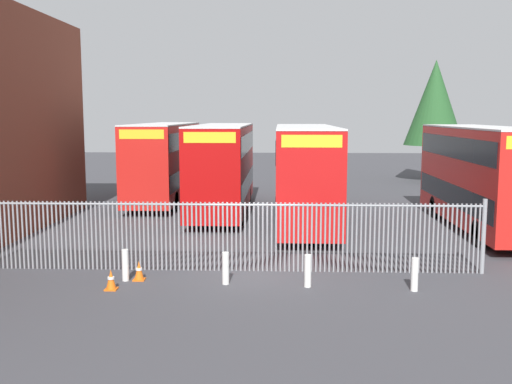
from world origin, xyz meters
TOP-DOWN VIEW (x-y plane):
  - ground_plane at (0.00, 8.00)m, footprint 100.00×100.00m
  - palisade_fence at (-0.74, 0.00)m, footprint 16.07×0.14m
  - double_decker_bus_near_gate at (2.01, 7.89)m, footprint 2.54×10.81m
  - double_decker_bus_behind_fence_left at (9.47, 7.12)m, footprint 2.54×10.81m
  - double_decker_bus_behind_fence_right at (-5.61, 14.77)m, footprint 2.54×10.81m
  - double_decker_bus_far_back at (-1.95, 11.04)m, footprint 2.54×10.81m
  - bollard_near_left at (-3.68, -1.26)m, footprint 0.20×0.20m
  - bollard_center_front at (-0.67, -1.50)m, footprint 0.20×0.20m
  - bollard_near_right at (1.72, -1.68)m, footprint 0.20×0.20m
  - bollard_far_right at (4.70, -1.95)m, footprint 0.20×0.20m
  - traffic_cone_by_gate at (-3.86, -2.18)m, footprint 0.34×0.34m
  - traffic_cone_mid_forecourt at (-3.29, -1.19)m, footprint 0.34×0.34m
  - tree_tall_back at (12.17, 25.69)m, footprint 4.31×4.31m

SIDE VIEW (x-z plane):
  - ground_plane at x=0.00m, z-range 0.00..0.00m
  - traffic_cone_by_gate at x=-3.86m, z-range -0.01..0.58m
  - traffic_cone_mid_forecourt at x=-3.29m, z-range -0.01..0.58m
  - bollard_near_left at x=-3.68m, z-range 0.00..0.95m
  - bollard_center_front at x=-0.67m, z-range 0.00..0.95m
  - bollard_near_right at x=1.72m, z-range 0.00..0.95m
  - bollard_far_right at x=4.70m, z-range 0.00..0.95m
  - palisade_fence at x=-0.74m, z-range 0.01..2.36m
  - double_decker_bus_near_gate at x=2.01m, z-range 0.21..4.63m
  - double_decker_bus_behind_fence_left at x=9.47m, z-range 0.21..4.63m
  - double_decker_bus_behind_fence_right at x=-5.61m, z-range 0.21..4.63m
  - double_decker_bus_far_back at x=-1.95m, z-range 0.21..4.63m
  - tree_tall_back at x=12.17m, z-range 1.33..10.18m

